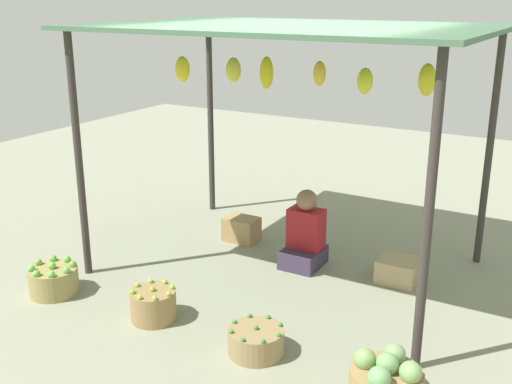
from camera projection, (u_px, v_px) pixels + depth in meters
name	position (u px, v px, depth m)	size (l,w,h in m)	color
ground_plane	(286.00, 267.00, 6.18)	(14.00, 14.00, 0.00)	gray
market_stall_structure	(291.00, 44.00, 5.52)	(3.52, 2.47, 2.33)	#38332D
vendor_person	(305.00, 237.00, 6.14)	(0.36, 0.44, 0.78)	#3C3048
basket_green_apples	(54.00, 280.00, 5.60)	(0.44, 0.44, 0.31)	#96874E
basket_limes	(153.00, 305.00, 5.14)	(0.38, 0.38, 0.30)	#95784A
basket_green_chilies	(256.00, 341.00, 4.66)	(0.42, 0.42, 0.23)	#957B51
basket_cabbages	(386.00, 381.00, 4.10)	(0.49, 0.49, 0.36)	#9E7D4F
wooden_crate_near_vendor	(241.00, 229.00, 6.80)	(0.36, 0.26, 0.26)	#A28152
wooden_crate_stacked_rear	(398.00, 270.00, 5.83)	(0.36, 0.34, 0.22)	tan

